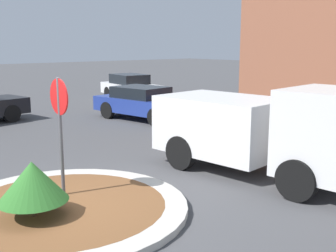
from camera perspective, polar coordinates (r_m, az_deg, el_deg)
name	(u,v)px	position (r m, az deg, el deg)	size (l,w,h in m)	color
ground_plane	(64,212)	(8.28, -13.95, -11.23)	(120.00, 120.00, 0.00)	#474749
traffic_island	(64,209)	(8.25, -13.97, -10.79)	(4.66, 4.66, 0.14)	#BCB7AD
stop_sign	(60,117)	(8.38, -14.43, 1.22)	(0.71, 0.07, 2.47)	#4C4C51
island_shrub	(33,181)	(7.65, -17.88, -7.14)	(1.21, 1.21, 0.99)	brown
utility_truck	(259,129)	(10.14, 12.16, -0.34)	(5.19, 2.47, 2.18)	silver
parked_sedan_blue	(144,103)	(17.48, -3.30, 3.19)	(4.62, 2.49, 1.36)	navy
parked_sedan_white	(131,87)	(23.73, -5.05, 5.29)	(4.47, 2.19, 1.43)	silver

